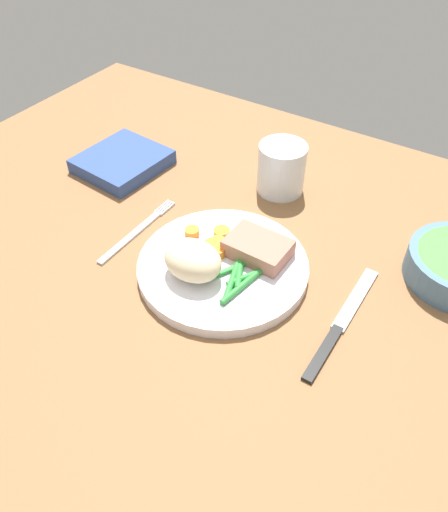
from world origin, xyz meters
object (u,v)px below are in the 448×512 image
Objects in this scene: dinner_plate at (224,266)px; napkin at (123,161)px; meat_portion at (258,248)px; water_glass at (281,171)px; knife at (341,324)px; fork at (138,231)px.

dinner_plate is 30.61cm from napkin.
meat_portion is 1.05× the size of water_glass.
napkin is (-28.28, 11.71, 0.39)cm from dinner_plate.
knife is 1.51× the size of napkin.
fork is at bearing -121.17° from water_glass.
meat_portion is 0.41× the size of knife.
fork is (-15.11, -0.26, -0.60)cm from dinner_plate.
fork is 32.41cm from knife.
fork is 2.06× the size of water_glass.
meat_portion reaches higher than knife.
dinner_plate is 17.31cm from knife.
water_glass is (12.68, 20.96, 3.28)cm from fork.
napkin is (-25.85, -8.99, -2.29)cm from water_glass.
dinner_plate is 1.13× the size of knife.
water_glass is 0.59× the size of napkin.
water_glass is (-5.56, 17.05, 0.66)cm from meat_portion.
napkin is at bearing 157.50° from dinner_plate.
water_glass reaches higher than meat_portion.
meat_portion is at bearing -14.40° from napkin.
meat_portion is at bearing 165.95° from knife.
water_glass is at bearing 108.06° from meat_portion.
dinner_plate reaches higher than fork.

